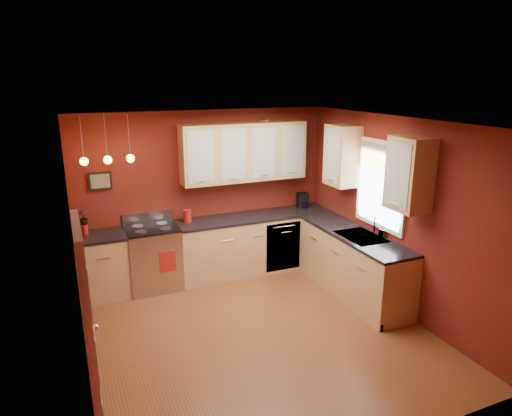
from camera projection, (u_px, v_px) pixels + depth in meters
name	position (u px, v px, depth m)	size (l,w,h in m)	color
floor	(258.00, 333.00, 5.70)	(4.20, 4.20, 0.00)	brown
ceiling	(258.00, 122.00, 4.98)	(4.00, 4.20, 0.02)	beige
wall_back	(205.00, 194.00, 7.19)	(4.00, 0.02, 2.60)	maroon
wall_front	(367.00, 319.00, 3.49)	(4.00, 0.02, 2.60)	maroon
wall_left	(76.00, 261.00, 4.58)	(0.02, 4.20, 2.60)	maroon
wall_right	(395.00, 215.00, 6.10)	(0.02, 4.20, 2.60)	maroon
base_cabinets_back_left	(103.00, 267.00, 6.54)	(0.70, 0.60, 0.90)	tan
base_cabinets_back_right	(255.00, 244.00, 7.44)	(2.54, 0.60, 0.90)	tan
base_cabinets_right	(353.00, 265.00, 6.62)	(0.60, 2.10, 0.90)	tan
counter_back_left	(100.00, 236.00, 6.41)	(0.70, 0.62, 0.04)	black
counter_back_right	(255.00, 216.00, 7.31)	(2.54, 0.62, 0.04)	black
counter_right	(355.00, 234.00, 6.49)	(0.62, 2.10, 0.04)	black
gas_range	(153.00, 257.00, 6.81)	(0.76, 0.64, 1.11)	#ADADB2
dishwasher_front	(283.00, 247.00, 7.33)	(0.60, 0.02, 0.80)	#ADADB2
sink	(361.00, 238.00, 6.36)	(0.50, 0.70, 0.33)	gray
window	(381.00, 182.00, 6.24)	(0.06, 1.02, 1.22)	white
door_left_wall	(90.00, 347.00, 3.61)	(0.12, 0.82, 2.05)	white
upper_cabinets_back	(244.00, 152.00, 7.09)	(2.00, 0.35, 0.90)	tan
upper_cabinets_right	(372.00, 164.00, 6.14)	(0.35, 1.95, 0.90)	tan
wall_picture	(100.00, 181.00, 6.49)	(0.32, 0.03, 0.26)	black
pendant_lights	(108.00, 159.00, 6.14)	(0.71, 0.11, 0.66)	gray
red_canister	(187.00, 216.00, 6.94)	(0.13, 0.13, 0.20)	#A61D11
red_vase	(85.00, 229.00, 6.41)	(0.09, 0.09, 0.15)	#A61D11
flowers	(83.00, 218.00, 6.36)	(0.13, 0.13, 0.23)	#A61D11
coffee_maker	(303.00, 201.00, 7.73)	(0.18, 0.18, 0.25)	black
soap_pump	(382.00, 231.00, 6.30)	(0.08, 0.08, 0.17)	silver
dish_towel	(168.00, 261.00, 6.56)	(0.23, 0.02, 0.32)	#A61D11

